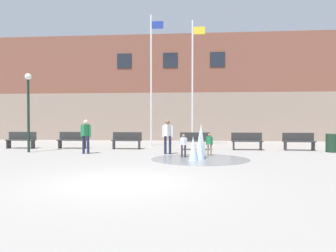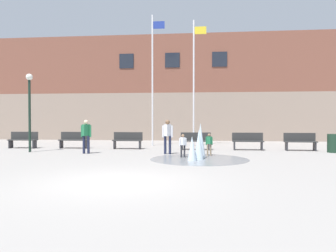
# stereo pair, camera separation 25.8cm
# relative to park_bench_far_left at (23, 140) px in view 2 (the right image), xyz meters

# --- Properties ---
(ground_plane) EXTENTS (100.00, 100.00, 0.00)m
(ground_plane) POSITION_rel_park_bench_far_left_xyz_m (7.72, -9.10, -0.48)
(ground_plane) COLOR gray
(library_building) EXTENTS (36.00, 6.05, 8.02)m
(library_building) POSITION_rel_park_bench_far_left_xyz_m (7.72, 10.18, 3.53)
(library_building) COLOR gray
(library_building) RESTS_ON ground
(splash_fountain) EXTENTS (4.00, 4.00, 1.46)m
(splash_fountain) POSITION_rel_park_bench_far_left_xyz_m (9.82, -3.99, 0.04)
(splash_fountain) COLOR gray
(splash_fountain) RESTS_ON ground
(park_bench_far_left) EXTENTS (1.60, 0.44, 0.91)m
(park_bench_far_left) POSITION_rel_park_bench_far_left_xyz_m (0.00, 0.00, 0.00)
(park_bench_far_left) COLOR #28282D
(park_bench_far_left) RESTS_ON ground
(park_bench_left_of_flagpoles) EXTENTS (1.60, 0.44, 0.91)m
(park_bench_left_of_flagpoles) POSITION_rel_park_bench_far_left_xyz_m (2.87, 0.18, 0.00)
(park_bench_left_of_flagpoles) COLOR #28282D
(park_bench_left_of_flagpoles) RESTS_ON ground
(park_bench_center) EXTENTS (1.60, 0.44, 0.91)m
(park_bench_center) POSITION_rel_park_bench_far_left_xyz_m (5.92, 0.15, 0.00)
(park_bench_center) COLOR #28282D
(park_bench_center) RESTS_ON ground
(park_bench_under_right_flagpole) EXTENTS (1.60, 0.44, 0.91)m
(park_bench_under_right_flagpole) POSITION_rel_park_bench_far_left_xyz_m (9.62, 0.07, 0.00)
(park_bench_under_right_flagpole) COLOR #28282D
(park_bench_under_right_flagpole) RESTS_ON ground
(park_bench_near_trashcan) EXTENTS (1.60, 0.44, 0.91)m
(park_bench_near_trashcan) POSITION_rel_park_bench_far_left_xyz_m (12.35, 0.14, 0.00)
(park_bench_near_trashcan) COLOR #28282D
(park_bench_near_trashcan) RESTS_ON ground
(park_bench_far_right) EXTENTS (1.60, 0.44, 0.91)m
(park_bench_far_right) POSITION_rel_park_bench_far_left_xyz_m (14.99, 0.12, 0.00)
(park_bench_far_right) COLOR #28282D
(park_bench_far_right) RESTS_ON ground
(adult_watching) EXTENTS (0.50, 0.39, 1.59)m
(adult_watching) POSITION_rel_park_bench_far_left_xyz_m (4.53, -2.44, 0.45)
(adult_watching) COLOR #1E233D
(adult_watching) RESTS_ON ground
(child_running) EXTENTS (0.31, 0.24, 0.99)m
(child_running) POSITION_rel_park_bench_far_left_xyz_m (9.16, -3.47, 0.10)
(child_running) COLOR #28282D
(child_running) RESTS_ON ground
(adult_near_bench) EXTENTS (0.50, 0.39, 1.59)m
(adult_near_bench) POSITION_rel_park_bench_far_left_xyz_m (8.37, -2.26, 0.45)
(adult_near_bench) COLOR #1E233D
(adult_near_bench) RESTS_ON ground
(child_in_fountain) EXTENTS (0.31, 0.22, 0.99)m
(child_in_fountain) POSITION_rel_park_bench_far_left_xyz_m (10.28, -2.70, 0.10)
(child_in_fountain) COLOR #89755B
(child_in_fountain) RESTS_ON ground
(flagpole_left) EXTENTS (0.80, 0.10, 7.98)m
(flagpole_left) POSITION_rel_park_bench_far_left_xyz_m (6.96, 2.54, 3.76)
(flagpole_left) COLOR silver
(flagpole_left) RESTS_ON ground
(flagpole_right) EXTENTS (0.80, 0.10, 7.59)m
(flagpole_right) POSITION_rel_park_bench_far_left_xyz_m (9.48, 2.54, 3.56)
(flagpole_right) COLOR silver
(flagpole_right) RESTS_ON ground
(lamp_post_left_lane) EXTENTS (0.32, 0.32, 3.85)m
(lamp_post_left_lane) POSITION_rel_park_bench_far_left_xyz_m (1.52, -2.03, 2.04)
(lamp_post_left_lane) COLOR #192D23
(lamp_post_left_lane) RESTS_ON ground
(trash_can) EXTENTS (0.56, 0.56, 0.90)m
(trash_can) POSITION_rel_park_bench_far_left_xyz_m (16.31, -0.69, -0.03)
(trash_can) COLOR #193323
(trash_can) RESTS_ON ground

